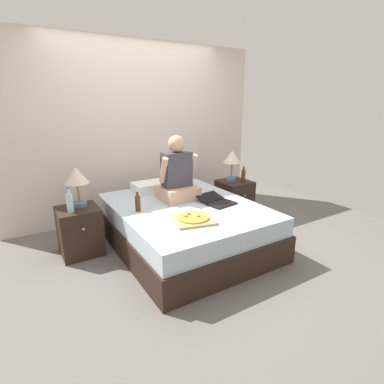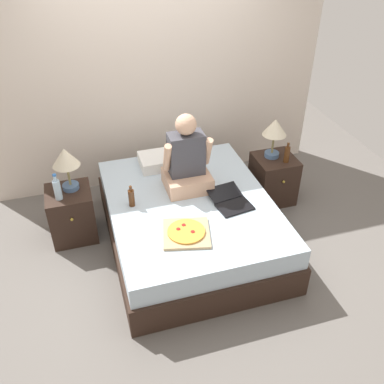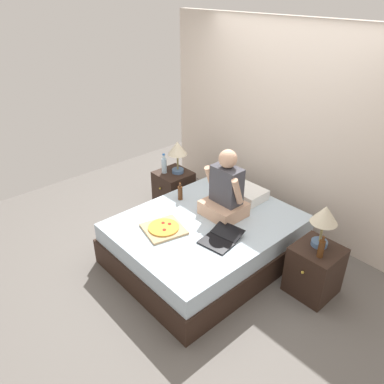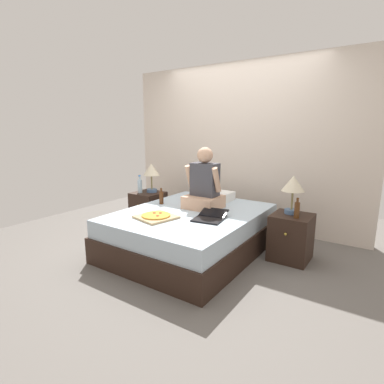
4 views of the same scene
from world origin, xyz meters
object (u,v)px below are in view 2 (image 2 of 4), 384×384
(beer_bottle, at_px, (287,154))
(person_seated, at_px, (187,162))
(laptop, at_px, (231,202))
(water_bottle, at_px, (57,189))
(lamp_on_left_nightstand, at_px, (66,160))
(pizza_box, at_px, (186,233))
(nightstand_left, at_px, (72,214))
(lamp_on_right_nightstand, at_px, (275,130))
(bed, at_px, (190,222))
(beer_bottle_on_bed, at_px, (131,198))
(nightstand_right, at_px, (273,179))

(beer_bottle, xyz_separation_m, person_seated, (-1.15, -0.10, 0.16))
(person_seated, xyz_separation_m, laptop, (0.32, -0.40, -0.27))
(laptop, bearing_deg, water_bottle, 161.78)
(lamp_on_left_nightstand, bearing_deg, water_bottle, -130.60)
(lamp_on_left_nightstand, height_order, pizza_box, lamp_on_left_nightstand)
(nightstand_left, relative_size, lamp_on_right_nightstand, 1.21)
(lamp_on_left_nightstand, relative_size, lamp_on_right_nightstand, 1.00)
(nightstand_left, bearing_deg, lamp_on_left_nightstand, 51.37)
(water_bottle, height_order, person_seated, person_seated)
(lamp_on_right_nightstand, height_order, beer_bottle, lamp_on_right_nightstand)
(bed, height_order, beer_bottle, beer_bottle)
(beer_bottle, xyz_separation_m, beer_bottle_on_bed, (-1.74, -0.26, -0.03))
(lamp_on_left_nightstand, xyz_separation_m, beer_bottle, (2.27, -0.15, -0.23))
(bed, relative_size, nightstand_right, 3.64)
(beer_bottle_on_bed, bearing_deg, beer_bottle, 8.49)
(lamp_on_left_nightstand, distance_m, laptop, 1.62)
(laptop, bearing_deg, beer_bottle, 31.33)
(nightstand_left, height_order, beer_bottle_on_bed, beer_bottle_on_bed)
(beer_bottle_on_bed, bearing_deg, bed, -8.79)
(nightstand_right, distance_m, pizza_box, 1.60)
(lamp_on_right_nightstand, height_order, person_seated, person_seated)
(nightstand_left, relative_size, pizza_box, 1.13)
(person_seated, bearing_deg, lamp_on_left_nightstand, 167.31)
(bed, relative_size, lamp_on_right_nightstand, 4.41)
(bed, height_order, lamp_on_right_nightstand, lamp_on_right_nightstand)
(nightstand_left, relative_size, lamp_on_left_nightstand, 1.21)
(water_bottle, relative_size, beer_bottle, 1.20)
(lamp_on_left_nightstand, height_order, lamp_on_right_nightstand, same)
(bed, bearing_deg, lamp_on_right_nightstand, 24.38)
(pizza_box, bearing_deg, bed, 69.72)
(beer_bottle, bearing_deg, lamp_on_right_nightstand, 123.69)
(person_seated, bearing_deg, bed, -99.22)
(person_seated, distance_m, laptop, 0.58)
(water_bottle, height_order, beer_bottle_on_bed, water_bottle)
(nightstand_left, relative_size, beer_bottle_on_bed, 2.48)
(nightstand_left, bearing_deg, pizza_box, -43.74)
(nightstand_left, bearing_deg, person_seated, -9.88)
(water_bottle, distance_m, lamp_on_right_nightstand, 2.30)
(water_bottle, bearing_deg, pizza_box, -38.49)
(nightstand_right, bearing_deg, lamp_on_left_nightstand, 178.70)
(bed, relative_size, laptop, 4.33)
(lamp_on_left_nightstand, relative_size, beer_bottle_on_bed, 2.05)
(water_bottle, xyz_separation_m, pizza_box, (1.03, -0.82, -0.12))
(nightstand_right, relative_size, lamp_on_right_nightstand, 1.21)
(nightstand_left, xyz_separation_m, lamp_on_left_nightstand, (0.04, 0.05, 0.60))
(lamp_on_left_nightstand, xyz_separation_m, person_seated, (1.12, -0.25, -0.07))
(water_bottle, relative_size, lamp_on_right_nightstand, 0.61)
(nightstand_right, relative_size, person_seated, 0.70)
(lamp_on_right_nightstand, xyz_separation_m, pizza_box, (-1.26, -0.96, -0.34))
(lamp_on_left_nightstand, distance_m, beer_bottle, 2.28)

